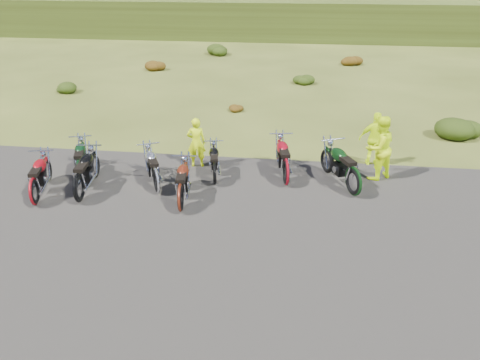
# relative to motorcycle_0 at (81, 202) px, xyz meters

# --- Properties ---
(ground) EXTENTS (300.00, 300.00, 0.00)m
(ground) POSITION_rel_motorcycle_0_xyz_m (3.35, -0.40, 0.00)
(ground) COLOR #3F4818
(ground) RESTS_ON ground
(gravel_pad) EXTENTS (20.00, 12.00, 0.04)m
(gravel_pad) POSITION_rel_motorcycle_0_xyz_m (3.35, -2.40, 0.00)
(gravel_pad) COLOR black
(gravel_pad) RESTS_ON ground
(hill_slope) EXTENTS (300.00, 45.97, 9.37)m
(hill_slope) POSITION_rel_motorcycle_0_xyz_m (3.35, 49.60, 0.00)
(hill_slope) COLOR #333E14
(hill_slope) RESTS_ON ground
(shrub_1) EXTENTS (1.03, 1.03, 0.61)m
(shrub_1) POSITION_rel_motorcycle_0_xyz_m (-5.75, 10.90, 0.31)
(shrub_1) COLOR black
(shrub_1) RESTS_ON ground
(shrub_2) EXTENTS (1.30, 1.30, 0.77)m
(shrub_2) POSITION_rel_motorcycle_0_xyz_m (-2.85, 16.20, 0.38)
(shrub_2) COLOR #59260B
(shrub_2) RESTS_ON ground
(shrub_3) EXTENTS (1.56, 1.56, 0.92)m
(shrub_3) POSITION_rel_motorcycle_0_xyz_m (0.05, 21.50, 0.46)
(shrub_3) COLOR black
(shrub_3) RESTS_ON ground
(shrub_4) EXTENTS (0.77, 0.77, 0.45)m
(shrub_4) POSITION_rel_motorcycle_0_xyz_m (2.95, 8.80, 0.23)
(shrub_4) COLOR #59260B
(shrub_4) RESTS_ON ground
(shrub_5) EXTENTS (1.03, 1.03, 0.61)m
(shrub_5) POSITION_rel_motorcycle_0_xyz_m (5.85, 14.10, 0.31)
(shrub_5) COLOR black
(shrub_5) RESTS_ON ground
(shrub_6) EXTENTS (1.30, 1.30, 0.77)m
(shrub_6) POSITION_rel_motorcycle_0_xyz_m (8.75, 19.40, 0.38)
(shrub_6) COLOR #59260B
(shrub_6) RESTS_ON ground
(shrub_7) EXTENTS (1.56, 1.56, 0.92)m
(shrub_7) POSITION_rel_motorcycle_0_xyz_m (11.65, 6.70, 0.46)
(shrub_7) COLOR black
(shrub_7) RESTS_ON ground
(motorcycle_0) EXTENTS (1.03, 2.33, 1.18)m
(motorcycle_0) POSITION_rel_motorcycle_0_xyz_m (0.00, 0.00, 0.00)
(motorcycle_0) COLOR black
(motorcycle_0) RESTS_ON ground
(motorcycle_1) EXTENTS (1.21, 2.21, 1.10)m
(motorcycle_1) POSITION_rel_motorcycle_0_xyz_m (-1.10, -0.32, 0.00)
(motorcycle_1) COLOR maroon
(motorcycle_1) RESTS_ON ground
(motorcycle_2) EXTENTS (1.35, 2.19, 1.09)m
(motorcycle_2) POSITION_rel_motorcycle_0_xyz_m (-0.46, 1.03, 0.00)
(motorcycle_2) COLOR black
(motorcycle_2) RESTS_ON ground
(motorcycle_3) EXTENTS (1.52, 2.14, 1.08)m
(motorcycle_3) POSITION_rel_motorcycle_0_xyz_m (1.90, 0.79, 0.00)
(motorcycle_3) COLOR silver
(motorcycle_3) RESTS_ON ground
(motorcycle_4) EXTENTS (0.97, 2.16, 1.09)m
(motorcycle_4) POSITION_rel_motorcycle_0_xyz_m (2.82, -0.16, 0.00)
(motorcycle_4) COLOR #571C0E
(motorcycle_4) RESTS_ON ground
(motorcycle_5) EXTENTS (0.98, 1.96, 0.98)m
(motorcycle_5) POSITION_rel_motorcycle_0_xyz_m (3.42, 1.52, 0.00)
(motorcycle_5) COLOR black
(motorcycle_5) RESTS_ON ground
(motorcycle_6) EXTENTS (1.13, 2.32, 1.16)m
(motorcycle_6) POSITION_rel_motorcycle_0_xyz_m (5.46, 1.76, 0.00)
(motorcycle_6) COLOR maroon
(motorcycle_6) RESTS_ON ground
(motorcycle_7) EXTENTS (1.69, 2.44, 1.22)m
(motorcycle_7) POSITION_rel_motorcycle_0_xyz_m (7.32, 1.33, 0.00)
(motorcycle_7) COLOR black
(motorcycle_7) RESTS_ON ground
(person_middle) EXTENTS (0.62, 0.45, 1.58)m
(person_middle) POSITION_rel_motorcycle_0_xyz_m (2.63, 2.74, 0.79)
(person_middle) COLOR #D6F50C
(person_middle) RESTS_ON ground
(person_right_a) EXTENTS (1.18, 1.14, 1.92)m
(person_right_a) POSITION_rel_motorcycle_0_xyz_m (8.10, 2.55, 0.96)
(person_right_a) COLOR #D6F50C
(person_right_a) RESTS_ON ground
(person_right_b) EXTENTS (1.01, 0.44, 1.71)m
(person_right_b) POSITION_rel_motorcycle_0_xyz_m (8.15, 3.59, 0.85)
(person_right_b) COLOR #D6F50C
(person_right_b) RESTS_ON ground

